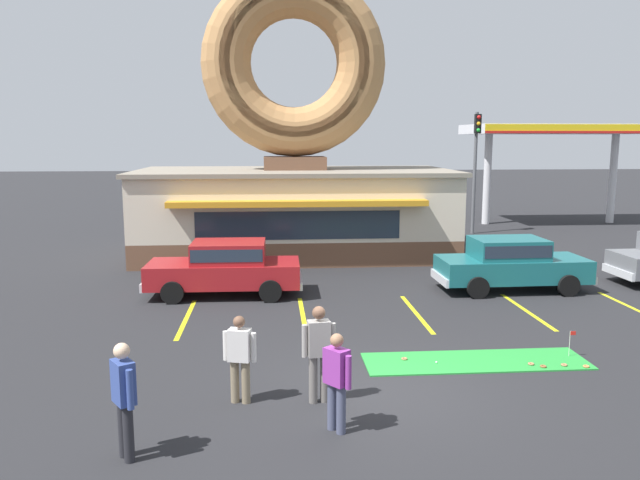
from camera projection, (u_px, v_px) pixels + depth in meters
The scene contains 24 objects.
ground_plane at pixel (382, 391), 11.39m from camera, with size 160.00×160.00×0.00m, color #232326.
donut_shop_building at pixel (295, 160), 24.43m from camera, with size 12.30×6.75×10.96m.
putting_mat at pixel (475, 361), 12.88m from camera, with size 4.61×1.30×0.03m, color green.
mini_donut_near_left at pixel (586, 366), 12.50m from camera, with size 0.13×0.13×0.04m, color #D17F47.
mini_donut_near_right at pixel (404, 359), 12.93m from camera, with size 0.13×0.13×0.04m, color #A5724C.
mini_donut_mid_left at pixel (531, 364), 12.64m from camera, with size 0.13×0.13×0.04m, color #A5724C.
mini_donut_mid_centre at pixel (543, 366), 12.50m from camera, with size 0.13×0.13×0.04m, color brown.
mini_donut_mid_right at pixel (564, 365), 12.58m from camera, with size 0.13×0.13×0.04m, color #A5724C.
golf_ball at pixel (436, 362), 12.73m from camera, with size 0.04×0.04×0.04m, color white.
putting_flag_pin at pixel (572, 337), 13.09m from camera, with size 0.13×0.01×0.55m.
car_teal at pixel (511, 262), 18.86m from camera, with size 4.59×2.04×1.60m.
car_red at pixel (226, 266), 18.24m from camera, with size 4.59×2.04×1.60m.
pedestrian_blue_sweater_man at pixel (319, 349), 10.77m from camera, with size 0.59×0.29×1.73m.
pedestrian_hooded_kid at pixel (240, 355), 10.78m from camera, with size 0.58×0.33×1.56m.
pedestrian_leather_jacket_man at pixel (337, 378), 9.70m from camera, with size 0.43×0.48×1.60m.
pedestrian_clipboard_woman at pixel (124, 395), 8.83m from camera, with size 0.41×0.52×1.74m.
trash_bin at pixel (449, 251), 22.82m from camera, with size 0.57×0.57×0.97m.
traffic_light_pole at pixel (476, 157), 29.64m from camera, with size 0.28×0.47×5.80m.
gas_station_canopy at pixel (553, 133), 33.20m from camera, with size 9.00×4.46×5.30m.
parking_stripe_far_left at pixel (186, 318), 15.99m from camera, with size 0.12×3.60×0.01m, color yellow.
parking_stripe_left at pixel (303, 316), 16.22m from camera, with size 0.12×3.60×0.01m, color yellow.
parking_stripe_mid_left at pixel (416, 313), 16.45m from camera, with size 0.12×3.60×0.01m, color yellow.
parking_stripe_centre at pixel (526, 311), 16.69m from camera, with size 0.12×3.60×0.01m, color yellow.
parking_stripe_mid_right at pixel (634, 309), 16.92m from camera, with size 0.12×3.60×0.01m, color yellow.
Camera 1 is at (-1.97, -10.68, 4.57)m, focal length 35.00 mm.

